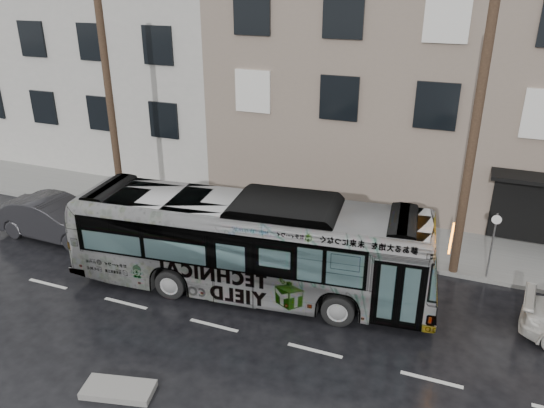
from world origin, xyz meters
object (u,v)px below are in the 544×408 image
at_px(utility_pole_rear, 111,111).
at_px(dark_sedan, 55,218).
at_px(sign_post, 492,246).
at_px(utility_pole_front, 472,149).
at_px(bus, 250,244).

distance_m(utility_pole_rear, dark_sedan, 4.88).
relative_size(utility_pole_rear, sign_post, 3.75).
bearing_deg(dark_sedan, utility_pole_rear, -20.24).
relative_size(utility_pole_front, bus, 0.75).
relative_size(utility_pole_front, dark_sedan, 1.79).
relative_size(utility_pole_front, utility_pole_rear, 1.00).
relative_size(utility_pole_front, sign_post, 3.75).
height_order(utility_pole_front, sign_post, utility_pole_front).
distance_m(utility_pole_rear, bus, 8.94).
height_order(bus, dark_sedan, bus).
height_order(utility_pole_rear, sign_post, utility_pole_rear).
bearing_deg(sign_post, bus, -154.89).
bearing_deg(bus, dark_sedan, 79.71).
bearing_deg(utility_pole_rear, sign_post, 0.00).
distance_m(sign_post, bus, 8.20).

